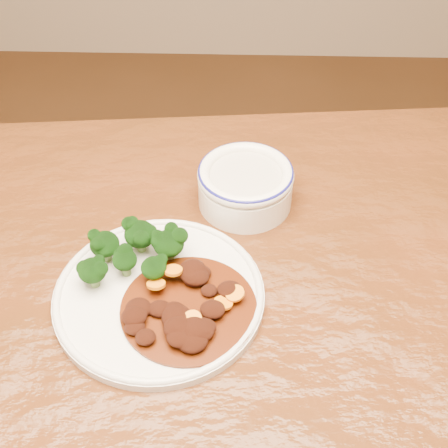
{
  "coord_description": "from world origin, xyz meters",
  "views": [
    {
      "loc": [
        0.04,
        -0.43,
        1.36
      ],
      "look_at": [
        0.03,
        0.17,
        0.77
      ],
      "focal_mm": 50.0,
      "sensor_mm": 36.0,
      "label": 1
    }
  ],
  "objects": [
    {
      "name": "broccoli_florets",
      "position": [
        -0.09,
        0.1,
        0.79
      ],
      "size": [
        0.13,
        0.1,
        0.05
      ],
      "color": "#638544",
      "rests_on": "dinner_plate"
    },
    {
      "name": "dip_bowl",
      "position": [
        0.05,
        0.24,
        0.78
      ],
      "size": [
        0.14,
        0.14,
        0.06
      ],
      "rotation": [
        0.0,
        0.0,
        0.02
      ],
      "color": "white",
      "rests_on": "dining_table"
    },
    {
      "name": "dining_table",
      "position": [
        0.0,
        0.0,
        0.67
      ],
      "size": [
        1.58,
        1.03,
        0.75
      ],
      "rotation": [
        0.0,
        0.0,
        0.09
      ],
      "color": "#4F230E",
      "rests_on": "ground"
    },
    {
      "name": "dinner_plate",
      "position": [
        -0.05,
        0.05,
        0.76
      ],
      "size": [
        0.26,
        0.26,
        0.02
      ],
      "rotation": [
        0.0,
        0.0,
        0.05
      ],
      "color": "silver",
      "rests_on": "dining_table"
    },
    {
      "name": "mince_stew",
      "position": [
        -0.01,
        0.02,
        0.77
      ],
      "size": [
        0.17,
        0.17,
        0.03
      ],
      "color": "#4B1808",
      "rests_on": "dinner_plate"
    }
  ]
}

